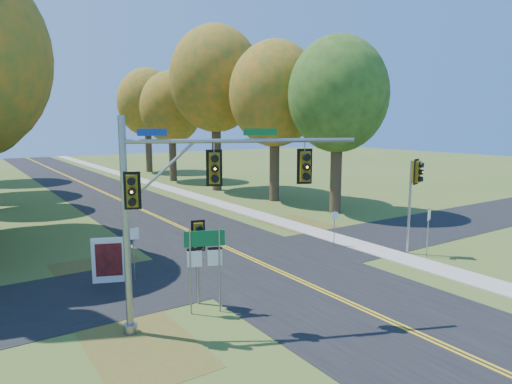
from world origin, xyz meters
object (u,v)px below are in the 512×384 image
east_signal_pole (415,182)px  route_sign_cluster (205,254)px  info_kiosk (109,260)px  traffic_mast (186,195)px

east_signal_pole → route_sign_cluster: (-11.99, -0.58, -1.54)m
east_signal_pole → info_kiosk: 14.81m
traffic_mast → east_signal_pole: traffic_mast is taller
route_sign_cluster → traffic_mast: bearing=-119.6°
traffic_mast → info_kiosk: traffic_mast is taller
route_sign_cluster → info_kiosk: 5.42m
route_sign_cluster → info_kiosk: bearing=132.5°
east_signal_pole → route_sign_cluster: bearing=167.1°
east_signal_pole → traffic_mast: bearing=170.4°
route_sign_cluster → info_kiosk: route_sign_cluster is taller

